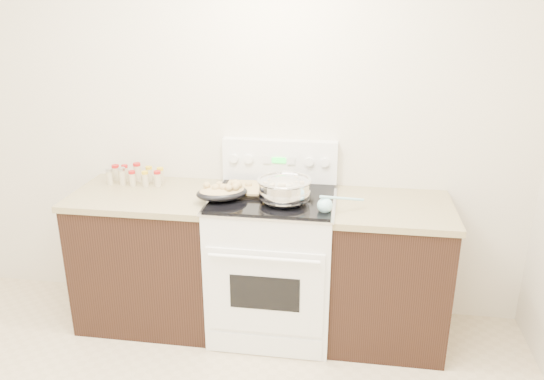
# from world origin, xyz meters

# --- Properties ---
(room_shell) EXTENTS (4.10, 3.60, 2.75)m
(room_shell) POSITION_xyz_m (0.00, 0.00, 1.70)
(room_shell) COLOR beige
(room_shell) RESTS_ON ground
(counter_left) EXTENTS (0.93, 0.67, 0.92)m
(counter_left) POSITION_xyz_m (-0.48, 1.43, 0.46)
(counter_left) COLOR black
(counter_left) RESTS_ON ground
(counter_right) EXTENTS (0.73, 0.67, 0.92)m
(counter_right) POSITION_xyz_m (1.08, 1.43, 0.46)
(counter_right) COLOR black
(counter_right) RESTS_ON ground
(kitchen_range) EXTENTS (0.78, 0.73, 1.22)m
(kitchen_range) POSITION_xyz_m (0.35, 1.42, 0.49)
(kitchen_range) COLOR white
(kitchen_range) RESTS_ON ground
(mixing_bowl) EXTENTS (0.38, 0.38, 0.19)m
(mixing_bowl) POSITION_xyz_m (0.43, 1.32, 1.02)
(mixing_bowl) COLOR silver
(mixing_bowl) RESTS_ON kitchen_range
(roasting_pan) EXTENTS (0.38, 0.33, 0.11)m
(roasting_pan) POSITION_xyz_m (0.05, 1.32, 0.99)
(roasting_pan) COLOR black
(roasting_pan) RESTS_ON kitchen_range
(baking_sheet) EXTENTS (0.45, 0.32, 0.06)m
(baking_sheet) POSITION_xyz_m (0.24, 1.48, 0.96)
(baking_sheet) COLOR black
(baking_sheet) RESTS_ON kitchen_range
(wooden_spoon) EXTENTS (0.13, 0.23, 0.04)m
(wooden_spoon) POSITION_xyz_m (0.34, 1.33, 0.95)
(wooden_spoon) COLOR #AC8C4E
(wooden_spoon) RESTS_ON kitchen_range
(blue_ladle) EXTENTS (0.27, 0.18, 0.11)m
(blue_ladle) POSITION_xyz_m (0.69, 1.22, 0.98)
(blue_ladle) COLOR #9BDAE7
(blue_ladle) RESTS_ON kitchen_range
(spice_jars) EXTENTS (0.38, 0.15, 0.13)m
(spice_jars) POSITION_xyz_m (-0.61, 1.59, 0.98)
(spice_jars) COLOR #BFB28C
(spice_jars) RESTS_ON counter_left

